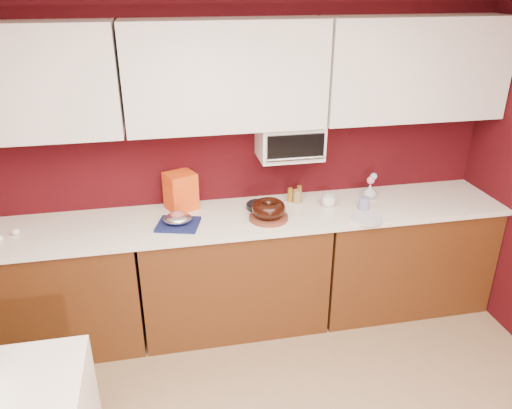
{
  "coord_description": "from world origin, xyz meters",
  "views": [
    {
      "loc": [
        -0.46,
        -1.19,
        2.43
      ],
      "look_at": [
        0.15,
        1.84,
        1.02
      ],
      "focal_mm": 35.0,
      "sensor_mm": 36.0,
      "label": 1
    }
  ],
  "objects_px": {
    "toaster_oven": "(290,141)",
    "foil_ham_nest": "(178,218)",
    "blue_jar": "(364,203)",
    "coffee_mug": "(329,200)",
    "bundt_cake": "(269,209)",
    "flower_vase": "(370,191)",
    "pandoro_box": "(181,191)"
  },
  "relations": [
    {
      "from": "foil_ham_nest",
      "to": "blue_jar",
      "type": "relative_size",
      "value": 2.06
    },
    {
      "from": "flower_vase",
      "to": "foil_ham_nest",
      "type": "bearing_deg",
      "value": -173.02
    },
    {
      "from": "toaster_oven",
      "to": "bundt_cake",
      "type": "height_order",
      "value": "toaster_oven"
    },
    {
      "from": "bundt_cake",
      "to": "coffee_mug",
      "type": "relative_size",
      "value": 2.41
    },
    {
      "from": "flower_vase",
      "to": "blue_jar",
      "type": "bearing_deg",
      "value": -123.86
    },
    {
      "from": "pandoro_box",
      "to": "coffee_mug",
      "type": "xyz_separation_m",
      "value": [
        1.06,
        -0.18,
        -0.09
      ]
    },
    {
      "from": "blue_jar",
      "to": "flower_vase",
      "type": "bearing_deg",
      "value": 56.14
    },
    {
      "from": "pandoro_box",
      "to": "blue_jar",
      "type": "xyz_separation_m",
      "value": [
        1.29,
        -0.28,
        -0.09
      ]
    },
    {
      "from": "toaster_oven",
      "to": "blue_jar",
      "type": "bearing_deg",
      "value": -25.48
    },
    {
      "from": "bundt_cake",
      "to": "coffee_mug",
      "type": "xyz_separation_m",
      "value": [
        0.48,
        0.12,
        -0.03
      ]
    },
    {
      "from": "toaster_oven",
      "to": "bundt_cake",
      "type": "relative_size",
      "value": 1.93
    },
    {
      "from": "coffee_mug",
      "to": "blue_jar",
      "type": "xyz_separation_m",
      "value": [
        0.23,
        -0.1,
        -0.0
      ]
    },
    {
      "from": "toaster_oven",
      "to": "pandoro_box",
      "type": "xyz_separation_m",
      "value": [
        -0.79,
        0.04,
        -0.34
      ]
    },
    {
      "from": "foil_ham_nest",
      "to": "blue_jar",
      "type": "distance_m",
      "value": 1.33
    },
    {
      "from": "foil_ham_nest",
      "to": "blue_jar",
      "type": "bearing_deg",
      "value": 0.11
    },
    {
      "from": "bundt_cake",
      "to": "blue_jar",
      "type": "xyz_separation_m",
      "value": [
        0.71,
        0.03,
        -0.03
      ]
    },
    {
      "from": "bundt_cake",
      "to": "coffee_mug",
      "type": "distance_m",
      "value": 0.49
    },
    {
      "from": "pandoro_box",
      "to": "foil_ham_nest",
      "type": "bearing_deg",
      "value": -121.44
    },
    {
      "from": "foil_ham_nest",
      "to": "bundt_cake",
      "type": "bearing_deg",
      "value": -2.07
    },
    {
      "from": "bundt_cake",
      "to": "blue_jar",
      "type": "height_order",
      "value": "bundt_cake"
    },
    {
      "from": "toaster_oven",
      "to": "blue_jar",
      "type": "xyz_separation_m",
      "value": [
        0.5,
        -0.24,
        -0.43
      ]
    },
    {
      "from": "pandoro_box",
      "to": "flower_vase",
      "type": "xyz_separation_m",
      "value": [
        1.41,
        -0.1,
        -0.07
      ]
    },
    {
      "from": "pandoro_box",
      "to": "flower_vase",
      "type": "relative_size",
      "value": 2.16
    },
    {
      "from": "bundt_cake",
      "to": "flower_vase",
      "type": "relative_size",
      "value": 1.86
    },
    {
      "from": "pandoro_box",
      "to": "blue_jar",
      "type": "relative_size",
      "value": 2.97
    },
    {
      "from": "foil_ham_nest",
      "to": "flower_vase",
      "type": "xyz_separation_m",
      "value": [
        1.45,
        0.18,
        0.01
      ]
    },
    {
      "from": "bundt_cake",
      "to": "pandoro_box",
      "type": "relative_size",
      "value": 0.86
    },
    {
      "from": "blue_jar",
      "to": "flower_vase",
      "type": "relative_size",
      "value": 0.73
    },
    {
      "from": "bundt_cake",
      "to": "foil_ham_nest",
      "type": "relative_size",
      "value": 1.24
    },
    {
      "from": "bundt_cake",
      "to": "pandoro_box",
      "type": "xyz_separation_m",
      "value": [
        -0.58,
        0.3,
        0.06
      ]
    },
    {
      "from": "toaster_oven",
      "to": "foil_ham_nest",
      "type": "height_order",
      "value": "toaster_oven"
    },
    {
      "from": "bundt_cake",
      "to": "foil_ham_nest",
      "type": "height_order",
      "value": "bundt_cake"
    }
  ]
}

